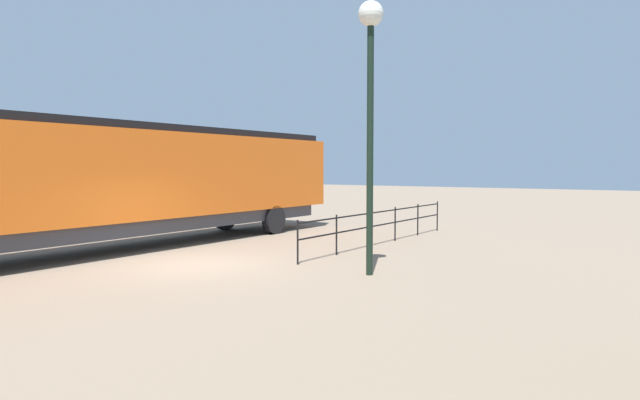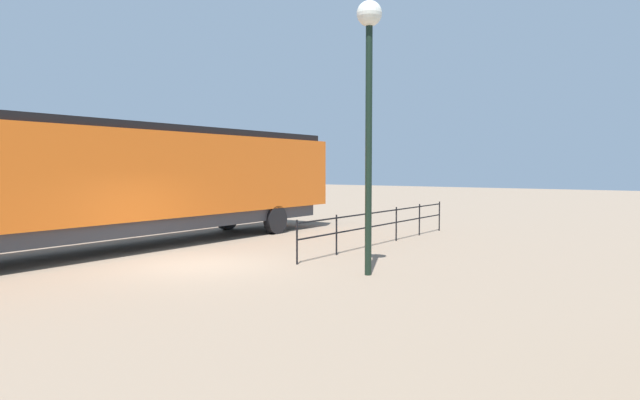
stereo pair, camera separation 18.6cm
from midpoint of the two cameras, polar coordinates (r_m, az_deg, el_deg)
ground_plane at (r=15.09m, az=-12.05°, el=-6.54°), size 120.00×120.00×0.00m
locomotive at (r=18.83m, az=-17.49°, el=2.12°), size 2.89×18.07×3.93m
lamp_post at (r=13.44m, az=5.45°, el=13.01°), size 0.60×0.60×6.46m
platform_fence at (r=18.80m, az=6.78°, el=-2.17°), size 0.05×9.67×1.19m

